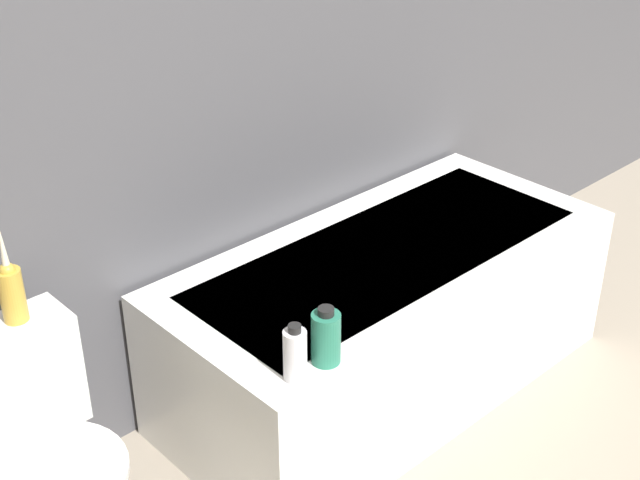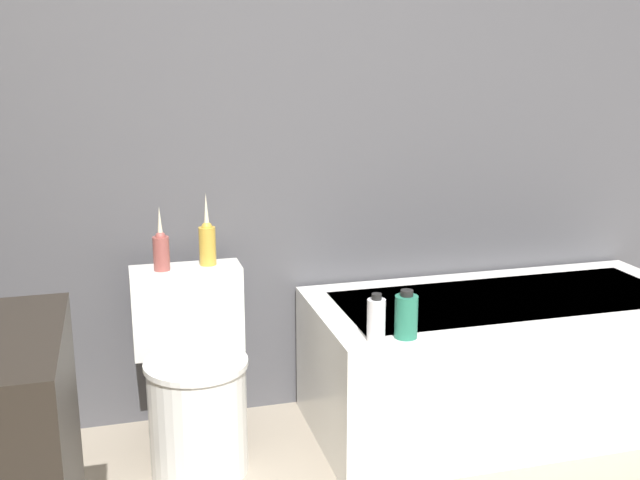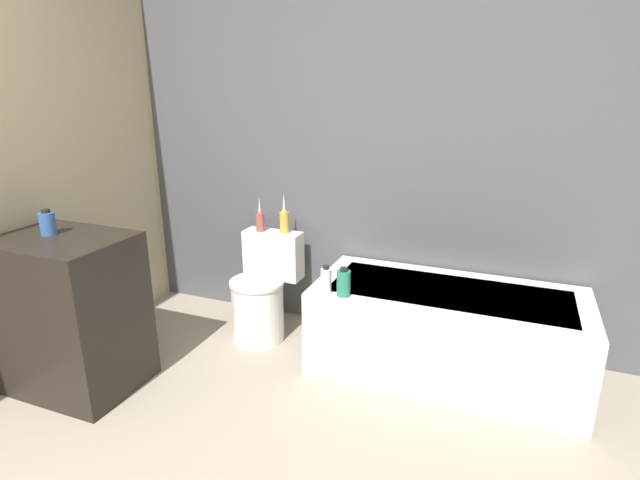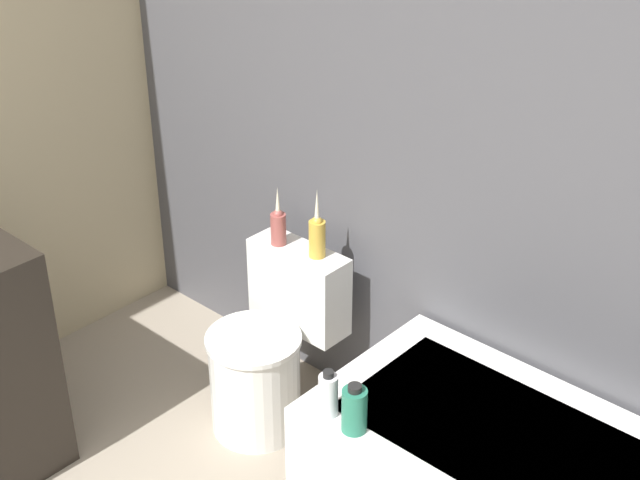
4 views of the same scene
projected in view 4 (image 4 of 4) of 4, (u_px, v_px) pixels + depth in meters
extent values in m
cube|color=#4C4C51|center=(436.00, 105.00, 2.89)|extent=(6.40, 0.06, 2.60)
cube|color=#B7BCC6|center=(561.00, 466.00, 2.55)|extent=(1.33, 0.50, 0.01)
cylinder|color=white|center=(255.00, 384.00, 3.38)|extent=(0.34, 0.34, 0.40)
cylinder|color=white|center=(253.00, 339.00, 3.28)|extent=(0.36, 0.36, 0.02)
cube|color=white|center=(299.00, 287.00, 3.39)|extent=(0.40, 0.15, 0.33)
cylinder|color=#994C47|center=(278.00, 229.00, 3.32)|extent=(0.06, 0.06, 0.12)
sphere|color=#994C47|center=(278.00, 214.00, 3.29)|extent=(0.04, 0.04, 0.04)
cone|color=beige|center=(278.00, 201.00, 3.26)|extent=(0.02, 0.02, 0.11)
cylinder|color=gold|center=(317.00, 239.00, 3.23)|extent=(0.06, 0.06, 0.14)
sphere|color=gold|center=(317.00, 222.00, 3.20)|extent=(0.04, 0.04, 0.04)
cone|color=beige|center=(317.00, 206.00, 3.17)|extent=(0.02, 0.02, 0.13)
cylinder|color=silver|center=(328.00, 395.00, 2.71)|extent=(0.06, 0.06, 0.14)
cylinder|color=black|center=(328.00, 374.00, 2.67)|extent=(0.03, 0.03, 0.02)
cylinder|color=#267259|center=(354.00, 410.00, 2.64)|extent=(0.08, 0.08, 0.15)
cylinder|color=black|center=(355.00, 388.00, 2.60)|extent=(0.04, 0.04, 0.02)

